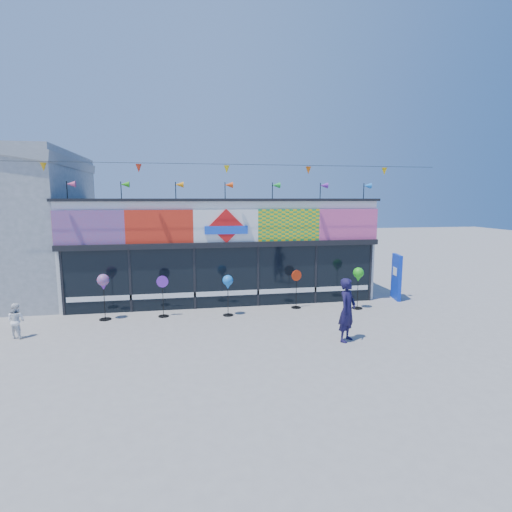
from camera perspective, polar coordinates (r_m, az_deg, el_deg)
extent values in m
plane|color=gray|center=(12.13, -2.40, -11.58)|extent=(80.00, 80.00, 0.00)
cube|color=white|center=(17.50, -5.14, 1.29)|extent=(12.00, 5.00, 4.00)
cube|color=black|center=(15.12, -4.22, -3.07)|extent=(11.60, 0.12, 2.30)
cube|color=black|center=(14.89, -4.26, 1.62)|extent=(12.00, 0.30, 0.20)
cube|color=white|center=(15.22, -4.19, -5.30)|extent=(11.40, 0.10, 0.18)
cube|color=black|center=(17.37, -5.23, 8.02)|extent=(12.20, 5.20, 0.10)
cube|color=black|center=(15.62, -25.92, -3.52)|extent=(0.08, 0.14, 2.30)
cube|color=black|center=(15.16, -17.51, -3.41)|extent=(0.08, 0.14, 2.30)
cube|color=black|center=(15.04, -8.78, -3.21)|extent=(0.08, 0.14, 2.30)
cube|color=black|center=(15.28, 0.27, -2.93)|extent=(0.08, 0.14, 2.30)
cube|color=black|center=(15.85, 8.47, -2.61)|extent=(0.08, 0.14, 2.30)
cube|color=black|center=(16.73, 15.96, -2.27)|extent=(0.08, 0.14, 2.30)
cube|color=red|center=(15.12, -22.74, 3.77)|extent=(2.40, 0.08, 1.20)
cube|color=red|center=(14.79, -13.61, 4.09)|extent=(2.40, 0.08, 1.20)
cube|color=white|center=(14.84, -4.29, 4.32)|extent=(2.40, 0.08, 1.20)
cube|color=yellow|center=(15.28, 4.72, 4.43)|extent=(2.40, 0.08, 1.20)
cube|color=#E34B8A|center=(16.07, 13.04, 4.43)|extent=(2.40, 0.08, 1.20)
cube|color=red|center=(14.78, -4.27, 4.30)|extent=(1.27, 0.06, 1.27)
cube|color=blue|center=(14.77, -4.26, 3.72)|extent=(1.60, 0.05, 0.30)
cube|color=green|center=(15.33, -19.74, -4.03)|extent=(0.78, 0.03, 0.78)
cube|color=green|center=(15.11, -15.40, -2.72)|extent=(0.92, 0.03, 0.92)
cube|color=orange|center=(15.03, -10.95, -2.22)|extent=(0.78, 0.03, 0.78)
cube|color=orange|center=(15.15, -6.45, -3.84)|extent=(0.92, 0.03, 0.92)
cube|color=#2017C5|center=(15.22, -2.04, -2.78)|extent=(0.78, 0.03, 0.78)
cube|color=green|center=(15.38, 2.29, -1.74)|extent=(0.92, 0.03, 0.92)
cube|color=#1AAA5B|center=(15.74, 6.47, -2.84)|extent=(0.78, 0.03, 0.78)
cube|color=purple|center=(16.09, 10.49, -2.25)|extent=(0.92, 0.03, 0.92)
cylinder|color=black|center=(15.47, -25.38, 8.35)|extent=(0.03, 0.03, 0.70)
cone|color=#D14576|center=(15.44, -24.93, 9.30)|extent=(0.30, 0.22, 0.22)
cylinder|color=black|center=(15.11, -18.70, 8.72)|extent=(0.03, 0.03, 0.70)
cone|color=#2B9C18|center=(15.10, -18.22, 9.70)|extent=(0.30, 0.22, 0.22)
cylinder|color=black|center=(14.96, -11.40, 9.00)|extent=(0.03, 0.03, 0.70)
cone|color=orange|center=(14.96, -10.88, 9.97)|extent=(0.30, 0.22, 0.22)
cylinder|color=black|center=(15.04, -4.44, 9.13)|extent=(0.03, 0.03, 0.70)
cone|color=#F0430C|center=(15.06, -3.91, 10.09)|extent=(0.30, 0.22, 0.22)
cylinder|color=black|center=(15.33, 2.36, 9.14)|extent=(0.03, 0.03, 0.70)
cone|color=green|center=(15.36, 2.88, 10.06)|extent=(0.30, 0.22, 0.22)
cylinder|color=black|center=(15.85, 9.16, 9.01)|extent=(0.03, 0.03, 0.70)
cone|color=purple|center=(15.90, 9.66, 9.90)|extent=(0.30, 0.22, 0.22)
cylinder|color=black|center=(16.53, 15.12, 8.80)|extent=(0.03, 0.03, 0.70)
cone|color=blue|center=(16.60, 15.60, 9.64)|extent=(0.30, 0.22, 0.22)
cylinder|color=black|center=(14.44, -4.21, 12.95)|extent=(16.00, 0.01, 0.01)
cone|color=gold|center=(15.02, -28.09, 11.14)|extent=(0.20, 0.20, 0.28)
cone|color=red|center=(14.41, -16.42, 11.93)|extent=(0.20, 0.20, 0.28)
cone|color=yellow|center=(14.42, -4.20, 12.24)|extent=(0.20, 0.20, 0.28)
cone|color=#E55C0C|center=(15.04, 7.49, 12.03)|extent=(0.20, 0.20, 0.28)
cone|color=#EBB70C|center=(16.20, 17.86, 11.43)|extent=(0.20, 0.20, 0.28)
cube|color=#0C30BC|center=(17.29, 19.43, -2.84)|extent=(0.33, 0.93, 1.85)
cube|color=white|center=(17.22, 19.25, -2.10)|extent=(0.12, 0.41, 0.32)
cylinder|color=black|center=(14.73, -20.72, -8.45)|extent=(0.40, 0.40, 0.03)
cylinder|color=black|center=(14.56, -20.85, -5.93)|extent=(0.02, 0.02, 1.31)
sphere|color=purple|center=(14.41, -21.00, -3.21)|extent=(0.40, 0.40, 0.40)
cone|color=purple|center=(14.46, -20.94, -4.19)|extent=(0.20, 0.20, 0.18)
cylinder|color=black|center=(14.52, -13.07, -8.37)|extent=(0.37, 0.37, 0.03)
cylinder|color=black|center=(14.36, -13.15, -6.01)|extent=(0.02, 0.02, 1.21)
cylinder|color=purple|center=(14.22, -13.23, -3.58)|extent=(0.41, 0.10, 0.41)
cylinder|color=black|center=(14.31, -4.00, -8.41)|extent=(0.37, 0.37, 0.03)
cylinder|color=black|center=(14.15, -4.03, -6.04)|extent=(0.02, 0.02, 1.20)
sphere|color=blue|center=(14.00, -4.05, -3.49)|extent=(0.37, 0.37, 0.37)
cone|color=blue|center=(14.05, -4.04, -4.40)|extent=(0.18, 0.18, 0.17)
cylinder|color=black|center=(15.31, 5.74, -7.32)|extent=(0.37, 0.37, 0.03)
cylinder|color=black|center=(15.15, 5.78, -5.08)|extent=(0.02, 0.02, 1.20)
cylinder|color=red|center=(15.02, 5.81, -2.79)|extent=(0.40, 0.14, 0.41)
cylinder|color=black|center=(15.61, 14.24, -7.23)|extent=(0.40, 0.40, 0.03)
cylinder|color=black|center=(15.44, 14.33, -4.87)|extent=(0.02, 0.02, 1.29)
sphere|color=green|center=(15.30, 14.42, -2.33)|extent=(0.40, 0.40, 0.40)
cone|color=green|center=(15.35, 14.39, -3.24)|extent=(0.20, 0.20, 0.18)
imported|color=#161138|center=(11.89, 12.91, -7.52)|extent=(0.79, 0.79, 1.85)
imported|color=white|center=(13.90, -31.06, -7.90)|extent=(0.59, 0.47, 1.06)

